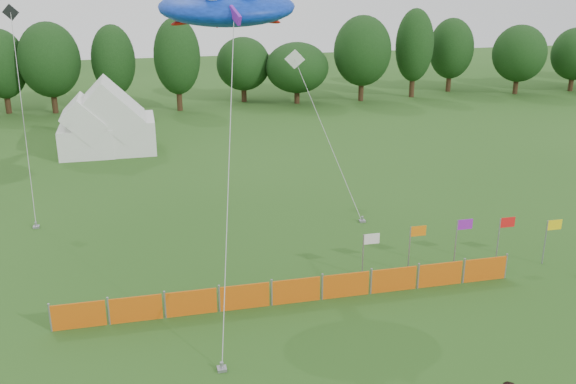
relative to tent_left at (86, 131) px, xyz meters
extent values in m
cylinder|color=#382314|center=(-7.52, 15.10, -0.44)|extent=(0.50, 0.50, 2.38)
ellipsoid|color=black|center=(-7.52, 15.10, 2.67)|extent=(4.09, 4.09, 5.35)
cylinder|color=#382314|center=(-3.54, 14.27, -0.34)|extent=(0.50, 0.50, 2.57)
ellipsoid|color=black|center=(-3.54, 14.27, 3.02)|extent=(5.20, 5.20, 5.79)
cylinder|color=#382314|center=(1.76, 14.21, -0.39)|extent=(0.50, 0.50, 2.46)
ellipsoid|color=black|center=(1.76, 14.21, 2.82)|extent=(3.78, 3.78, 5.55)
cylinder|color=#382314|center=(7.21, 12.81, -0.29)|extent=(0.50, 0.50, 2.66)
ellipsoid|color=black|center=(7.21, 12.81, 3.18)|extent=(4.05, 4.05, 5.99)
cylinder|color=#382314|center=(13.48, 15.41, -0.64)|extent=(0.50, 0.50, 1.98)
ellipsoid|color=black|center=(13.48, 15.41, 1.95)|extent=(5.06, 5.06, 4.46)
cylinder|color=#382314|center=(18.19, 13.45, -0.70)|extent=(0.50, 0.50, 1.86)
ellipsoid|color=black|center=(18.19, 13.45, 1.73)|extent=(5.86, 5.86, 4.18)
cylinder|color=#382314|center=(24.48, 13.26, -0.32)|extent=(0.50, 0.50, 2.62)
ellipsoid|color=black|center=(24.48, 13.26, 3.10)|extent=(5.41, 5.41, 5.89)
cylinder|color=#382314|center=(29.98, 13.88, -0.23)|extent=(0.50, 0.50, 2.78)
ellipsoid|color=black|center=(29.98, 13.88, 3.40)|extent=(3.67, 3.67, 6.26)
cylinder|color=#382314|center=(34.87, 15.77, -0.42)|extent=(0.50, 0.50, 2.42)
ellipsoid|color=black|center=(34.87, 15.77, 2.74)|extent=(4.46, 4.46, 5.44)
cylinder|color=#382314|center=(40.89, 13.02, -0.51)|extent=(0.50, 0.50, 2.24)
ellipsoid|color=black|center=(40.89, 13.02, 2.41)|extent=(5.26, 5.26, 5.03)
cylinder|color=#382314|center=(47.29, 13.04, -0.57)|extent=(0.50, 0.50, 2.10)
ellipsoid|color=black|center=(47.29, 13.04, 2.17)|extent=(4.74, 4.74, 4.73)
cube|color=white|center=(0.00, 0.00, -0.64)|extent=(3.58, 3.58, 1.97)
cube|color=white|center=(1.93, 0.44, -0.46)|extent=(5.30, 4.24, 2.33)
cube|color=#CE540B|center=(0.94, -23.33, -1.13)|extent=(1.90, 0.06, 1.00)
cube|color=#CE540B|center=(2.94, -23.33, -1.13)|extent=(1.90, 0.06, 1.00)
cube|color=#CE540B|center=(4.94, -23.33, -1.13)|extent=(1.90, 0.06, 1.00)
cube|color=#CE540B|center=(6.94, -23.33, -1.13)|extent=(1.90, 0.06, 1.00)
cube|color=#CE540B|center=(8.94, -23.33, -1.13)|extent=(1.90, 0.06, 1.00)
cube|color=#CE540B|center=(10.94, -23.33, -1.13)|extent=(1.90, 0.06, 1.00)
cube|color=#CE540B|center=(12.94, -23.33, -1.13)|extent=(1.90, 0.06, 1.00)
cube|color=#CE540B|center=(14.94, -23.33, -1.13)|extent=(1.90, 0.06, 1.00)
cube|color=#CE540B|center=(16.94, -23.33, -1.13)|extent=(1.90, 0.06, 1.00)
cylinder|color=gray|center=(12.20, -21.73, -0.70)|extent=(0.06, 0.06, 1.85)
cube|color=white|center=(12.55, -21.73, 0.00)|extent=(0.70, 0.02, 0.45)
cylinder|color=gray|center=(14.20, -21.87, -0.59)|extent=(0.06, 0.06, 2.06)
cube|color=orange|center=(14.55, -21.87, 0.21)|extent=(0.70, 0.02, 0.45)
cylinder|color=gray|center=(16.20, -22.08, -0.50)|extent=(0.06, 0.06, 2.26)
cube|color=purple|center=(16.55, -22.08, 0.41)|extent=(0.70, 0.02, 0.45)
cylinder|color=gray|center=(18.20, -22.08, -0.54)|extent=(0.06, 0.06, 2.16)
cube|color=red|center=(18.55, -22.08, 0.31)|extent=(0.70, 0.02, 0.45)
cylinder|color=gray|center=(20.20, -22.51, -0.61)|extent=(0.06, 0.06, 2.03)
cube|color=yellow|center=(20.55, -22.51, 0.18)|extent=(0.70, 0.02, 0.45)
ellipsoid|color=blue|center=(7.29, -18.46, 9.12)|extent=(5.96, 4.87, 1.89)
ellipsoid|color=#B61009|center=(5.85, -18.28, 8.62)|extent=(1.58, 0.69, 0.25)
ellipsoid|color=#B61009|center=(8.73, -18.28, 8.62)|extent=(1.58, 0.69, 0.25)
cube|color=purple|center=(7.29, -20.53, 8.94)|extent=(0.37, 0.96, 0.70)
cylinder|color=#A5A5A5|center=(6.43, -23.64, 3.60)|extent=(1.77, 6.84, 10.46)
cube|color=gray|center=(5.56, -27.05, -1.58)|extent=(0.30, 0.30, 0.10)
cube|color=white|center=(12.44, -8.86, 5.63)|extent=(1.14, 0.32, 1.14)
cylinder|color=#A5A5A5|center=(13.32, -12.49, 2.00)|extent=(1.79, 7.28, 7.28)
cube|color=gray|center=(14.20, -16.11, -1.58)|extent=(0.30, 0.30, 0.10)
cube|color=black|center=(-2.48, -7.80, 8.37)|extent=(0.89, 0.26, 0.89)
cylinder|color=#A5A5A5|center=(-2.14, -10.45, 3.37)|extent=(0.71, 5.35, 10.01)
cube|color=gray|center=(-1.80, -13.11, -1.58)|extent=(0.30, 0.30, 0.10)
camera|label=1|loc=(3.59, -44.57, 10.65)|focal=40.00mm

